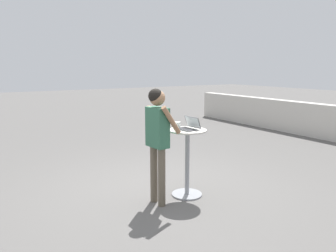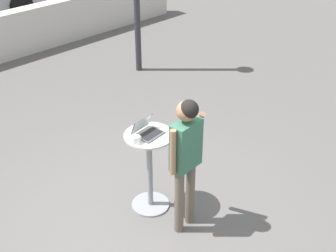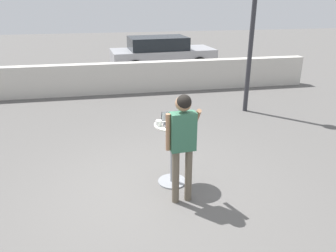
{
  "view_description": "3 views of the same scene",
  "coord_description": "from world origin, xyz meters",
  "px_view_note": "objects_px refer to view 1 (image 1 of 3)",
  "views": [
    {
      "loc": [
        4.44,
        -2.67,
        2.02
      ],
      "look_at": [
        0.24,
        -0.03,
        1.13
      ],
      "focal_mm": 35.0,
      "sensor_mm": 36.0,
      "label": 1
    },
    {
      "loc": [
        -2.72,
        -3.21,
        3.96
      ],
      "look_at": [
        0.48,
        0.0,
        1.25
      ],
      "focal_mm": 50.0,
      "sensor_mm": 36.0,
      "label": 2
    },
    {
      "loc": [
        -0.6,
        -4.53,
        2.98
      ],
      "look_at": [
        0.3,
        0.15,
        1.08
      ],
      "focal_mm": 35.0,
      "sensor_mm": 36.0,
      "label": 3
    }
  ],
  "objects_px": {
    "cafe_table": "(187,158)",
    "coffee_mug": "(178,125)",
    "standing_person": "(157,132)",
    "laptop": "(188,127)"
  },
  "relations": [
    {
      "from": "cafe_table",
      "to": "coffee_mug",
      "type": "bearing_deg",
      "value": -171.59
    },
    {
      "from": "standing_person",
      "to": "coffee_mug",
      "type": "bearing_deg",
      "value": 116.29
    },
    {
      "from": "cafe_table",
      "to": "laptop",
      "type": "height_order",
      "value": "laptop"
    },
    {
      "from": "cafe_table",
      "to": "standing_person",
      "type": "height_order",
      "value": "standing_person"
    },
    {
      "from": "cafe_table",
      "to": "laptop",
      "type": "xyz_separation_m",
      "value": [
        -0.01,
        0.02,
        0.5
      ]
    },
    {
      "from": "cafe_table",
      "to": "laptop",
      "type": "relative_size",
      "value": 3.17
    },
    {
      "from": "laptop",
      "to": "standing_person",
      "type": "relative_size",
      "value": 0.2
    },
    {
      "from": "laptop",
      "to": "standing_person",
      "type": "distance_m",
      "value": 0.58
    },
    {
      "from": "laptop",
      "to": "coffee_mug",
      "type": "bearing_deg",
      "value": -166.63
    },
    {
      "from": "cafe_table",
      "to": "standing_person",
      "type": "relative_size",
      "value": 0.62
    }
  ]
}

